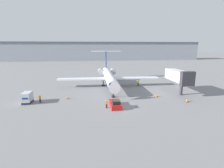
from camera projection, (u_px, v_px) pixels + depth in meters
ground_plane at (118, 108)px, 34.47m from camera, size 600.00×600.00×0.00m
terminal_building at (94, 51)px, 149.00m from camera, size 180.00×16.80×15.26m
airplane_main at (109, 76)px, 52.27m from camera, size 30.22×28.30×10.18m
pushback_tug at (115, 104)px, 34.69m from camera, size 2.06×4.75×1.66m
luggage_cart at (27, 98)px, 36.99m from camera, size 1.64×2.86×2.34m
worker_near_tug at (107, 104)px, 34.03m from camera, size 0.40×0.24×1.66m
worker_by_wing at (138, 83)px, 52.98m from camera, size 0.40×0.25×1.76m
worker_on_apron at (40, 99)px, 37.33m from camera, size 0.40×0.24×1.68m
traffic_cone_left at (68, 97)px, 40.05m from camera, size 0.52×0.52×0.74m
traffic_cone_right at (156, 95)px, 41.67m from camera, size 0.70×0.70×0.71m
traffic_cone_mid at (187, 100)px, 37.87m from camera, size 0.72×0.72×0.76m
jet_bridge at (179, 76)px, 43.94m from camera, size 3.20×9.72×6.19m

